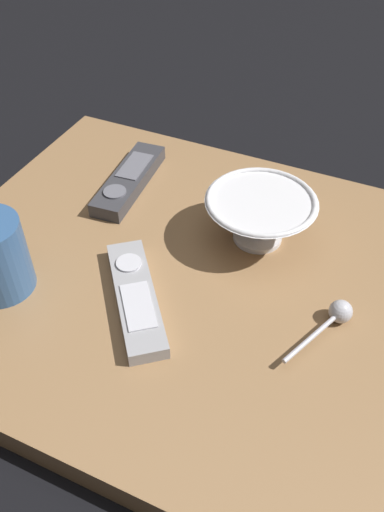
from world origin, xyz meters
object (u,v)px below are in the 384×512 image
object	(u,v)px
tv_remote_near	(129,180)
tv_remote_far	(136,297)
cereal_bowl	(260,216)
teaspoon	(337,315)

from	to	relation	value
tv_remote_near	tv_remote_far	bearing A→B (deg)	-148.77
tv_remote_near	tv_remote_far	world-z (taller)	tv_remote_near
cereal_bowl	tv_remote_near	world-z (taller)	cereal_bowl
tv_remote_near	tv_remote_far	distance (m)	0.25
tv_remote_near	teaspoon	bearing A→B (deg)	-111.08
cereal_bowl	tv_remote_far	world-z (taller)	cereal_bowl
cereal_bowl	tv_remote_near	distance (m)	0.23
cereal_bowl	tv_remote_near	bearing A→B (deg)	81.65
tv_remote_near	cereal_bowl	bearing A→B (deg)	-98.35
cereal_bowl	teaspoon	world-z (taller)	cereal_bowl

